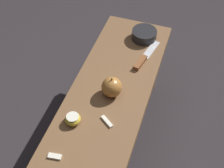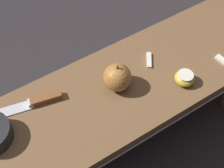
{
  "view_description": "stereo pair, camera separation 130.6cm",
  "coord_description": "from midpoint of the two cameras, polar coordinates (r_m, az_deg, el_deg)",
  "views": [
    {
      "loc": [
        0.74,
        0.27,
        1.39
      ],
      "look_at": [
        -0.06,
        0.01,
        0.43
      ],
      "focal_mm": 50.0,
      "sensor_mm": 36.0,
      "label": 1
    },
    {
      "loc": [
        -0.34,
        -0.44,
        1.16
      ],
      "look_at": [
        -0.06,
        0.01,
        0.43
      ],
      "focal_mm": 50.0,
      "sensor_mm": 36.0,
      "label": 2
    }
  ],
  "objects": [
    {
      "name": "apple_cut",
      "position": [
        0.86,
        1.43,
        -37.58
      ],
      "size": [
        0.06,
        0.06,
        0.04
      ],
      "color": "gold",
      "rests_on": "wooden_bench"
    },
    {
      "name": "bowl",
      "position": [
        1.06,
        17.76,
        -8.49
      ],
      "size": [
        0.12,
        0.12,
        0.05
      ],
      "color": "#232326",
      "rests_on": "wooden_bench"
    },
    {
      "name": "ground_plane",
      "position": [
        1.29,
        7.61,
        -33.51
      ],
      "size": [
        8.0,
        8.0,
        0.0
      ],
      "primitive_type": "plane",
      "color": "#2D282B"
    },
    {
      "name": "apple_slice_near_knife",
      "position": [
        0.88,
        -3.4,
        -47.26
      ],
      "size": [
        0.03,
        0.05,
        0.01
      ],
      "color": "white",
      "rests_on": "wooden_bench"
    },
    {
      "name": "knife",
      "position": [
        1.0,
        18.65,
        -16.18
      ],
      "size": [
        0.22,
        0.07,
        0.02
      ],
      "rotation": [
        0.0,
        0.0,
        2.93
      ],
      "color": "silver",
      "rests_on": "wooden_bench"
    },
    {
      "name": "apple_slice_center",
      "position": [
        0.89,
        11.92,
        -37.12
      ],
      "size": [
        0.05,
        0.06,
        0.01
      ],
      "color": "white",
      "rests_on": "wooden_bench"
    },
    {
      "name": "wooden_bench",
      "position": [
        0.97,
        9.84,
        -30.94
      ],
      "size": [
        1.06,
        0.32,
        0.39
      ],
      "color": "brown",
      "rests_on": "ground_plane"
    },
    {
      "name": "apple_whole",
      "position": [
        0.87,
        12.24,
        -27.65
      ],
      "size": [
        0.08,
        0.08,
        0.09
      ],
      "color": "#B27233",
      "rests_on": "wooden_bench"
    }
  ]
}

